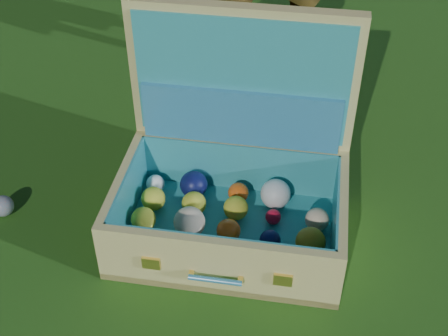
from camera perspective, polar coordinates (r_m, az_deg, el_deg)
ground at (r=2.04m, az=-2.47°, el=-3.59°), size 60.00×60.00×0.00m
stray_ball at (r=2.11m, az=-19.57°, el=-3.29°), size 0.07×0.07×0.07m
suitcase at (r=1.87m, az=0.86°, el=-0.65°), size 0.81×0.69×0.66m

